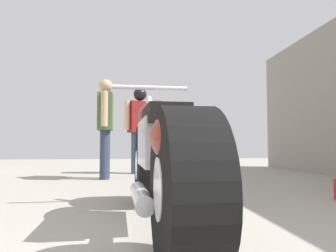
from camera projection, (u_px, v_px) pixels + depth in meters
The scene contains 4 objects.
ground_plane at pixel (138, 194), 3.45m from camera, with size 17.26×17.26×0.00m, color #9E998E.
motorcycle_maroon_cruiser at pixel (161, 158), 2.07m from camera, with size 0.68×2.29×1.07m.
mechanic_in_blue at pixel (105, 122), 5.01m from camera, with size 0.23×0.63×1.58m.
mechanic_with_helmet at pixel (140, 122), 5.95m from camera, with size 0.62×0.38×1.62m.
Camera 1 is at (-0.07, 0.10, 0.53)m, focal length 33.78 mm.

